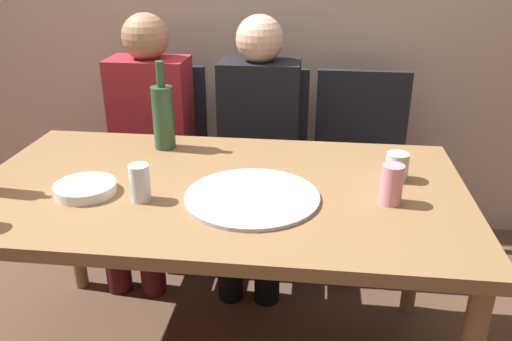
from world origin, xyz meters
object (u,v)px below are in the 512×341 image
(guest_in_sweater, at_px, (147,134))
(guest_in_beanie, at_px, (257,138))
(chair_left, at_px, (159,148))
(wine_bottle, at_px, (163,116))
(plate_stack, at_px, (85,188))
(dining_table, at_px, (219,205))
(tumbler_near, at_px, (140,183))
(chair_middle, at_px, (261,152))
(chair_right, at_px, (360,157))
(tumbler_far, at_px, (397,167))
(soda_can, at_px, (392,184))
(pizza_tray, at_px, (252,197))

(guest_in_sweater, height_order, guest_in_beanie, same)
(chair_left, relative_size, guest_in_beanie, 0.77)
(wine_bottle, bearing_deg, plate_stack, -108.04)
(dining_table, distance_m, tumbler_near, 0.28)
(chair_middle, bearing_deg, chair_right, -180.00)
(tumbler_far, distance_m, guest_in_sweater, 1.20)
(chair_right, height_order, guest_in_sweater, guest_in_sweater)
(wine_bottle, distance_m, soda_can, 0.88)
(chair_right, bearing_deg, chair_left, 0.00)
(plate_stack, distance_m, guest_in_sweater, 0.81)
(dining_table, xyz_separation_m, tumbler_near, (-0.21, -0.14, 0.13))
(pizza_tray, bearing_deg, soda_can, 2.93)
(wine_bottle, height_order, guest_in_beanie, guest_in_beanie)
(wine_bottle, height_order, soda_can, wine_bottle)
(guest_in_beanie, bearing_deg, wine_bottle, 51.53)
(pizza_tray, relative_size, wine_bottle, 1.25)
(plate_stack, distance_m, chair_middle, 1.07)
(chair_middle, distance_m, guest_in_sweater, 0.55)
(dining_table, distance_m, wine_bottle, 0.45)
(tumbler_near, height_order, guest_in_beanie, guest_in_beanie)
(chair_right, bearing_deg, guest_in_beanie, 17.61)
(tumbler_near, xyz_separation_m, plate_stack, (-0.19, 0.02, -0.04))
(pizza_tray, distance_m, tumbler_far, 0.49)
(pizza_tray, height_order, chair_left, chair_left)
(pizza_tray, relative_size, guest_in_beanie, 0.35)
(tumbler_near, distance_m, chair_right, 1.25)
(wine_bottle, height_order, guest_in_sweater, guest_in_sweater)
(plate_stack, bearing_deg, chair_middle, 65.13)
(soda_can, distance_m, guest_in_beanie, 0.91)
(tumbler_far, distance_m, plate_stack, 0.99)
(tumbler_far, distance_m, soda_can, 0.18)
(plate_stack, distance_m, guest_in_beanie, 0.92)
(tumbler_near, relative_size, tumbler_far, 1.24)
(dining_table, height_order, tumbler_far, tumbler_far)
(pizza_tray, distance_m, soda_can, 0.42)
(plate_stack, bearing_deg, dining_table, 15.71)
(dining_table, distance_m, chair_right, 1.00)
(dining_table, relative_size, pizza_tray, 3.83)
(chair_left, xyz_separation_m, chair_right, (0.99, 0.00, 0.00))
(guest_in_sweater, bearing_deg, tumbler_near, 107.30)
(tumbler_near, xyz_separation_m, chair_right, (0.73, 0.97, -0.27))
(dining_table, xyz_separation_m, chair_right, (0.52, 0.84, -0.14))
(wine_bottle, height_order, tumbler_near, wine_bottle)
(chair_left, bearing_deg, plate_stack, 94.23)
(tumbler_far, bearing_deg, soda_can, -102.68)
(dining_table, distance_m, soda_can, 0.55)
(pizza_tray, height_order, guest_in_beanie, guest_in_beanie)
(tumbler_far, xyz_separation_m, chair_middle, (-0.53, 0.73, -0.26))
(tumbler_far, bearing_deg, wine_bottle, 166.84)
(plate_stack, height_order, guest_in_beanie, guest_in_beanie)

